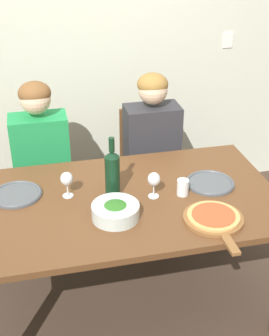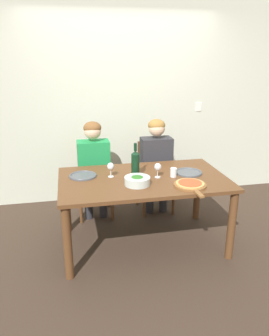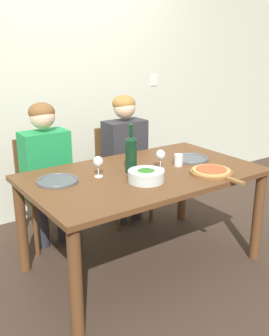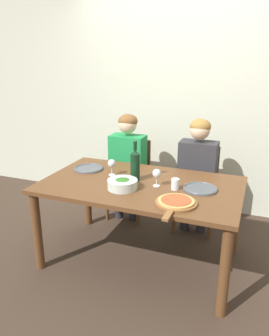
% 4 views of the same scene
% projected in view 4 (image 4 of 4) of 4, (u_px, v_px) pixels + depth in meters
% --- Properties ---
extents(ground_plane, '(40.00, 40.00, 0.00)m').
position_uv_depth(ground_plane, '(140.00, 259.00, 3.04)').
color(ground_plane, '#3D2D23').
extents(back_wall, '(10.00, 0.06, 2.70)m').
position_uv_depth(back_wall, '(181.00, 96.00, 3.80)').
color(back_wall, beige).
rests_on(back_wall, ground).
extents(dining_table, '(1.69, 1.00, 0.75)m').
position_uv_depth(dining_table, '(141.00, 194.00, 2.83)').
color(dining_table, brown).
rests_on(dining_table, ground).
extents(chair_left, '(0.42, 0.42, 0.88)m').
position_uv_depth(chair_left, '(131.00, 176.00, 3.79)').
color(chair_left, brown).
rests_on(chair_left, ground).
extents(chair_right, '(0.42, 0.42, 0.88)m').
position_uv_depth(chair_right, '(198.00, 185.00, 3.53)').
color(chair_right, brown).
rests_on(chair_right, ground).
extents(person_woman, '(0.47, 0.51, 1.20)m').
position_uv_depth(person_woman, '(127.00, 158.00, 3.62)').
color(person_woman, '#28282D').
rests_on(person_woman, ground).
extents(person_man, '(0.47, 0.51, 1.20)m').
position_uv_depth(person_man, '(197.00, 166.00, 3.35)').
color(person_man, '#28282D').
rests_on(person_man, ground).
extents(wine_bottle, '(0.08, 0.08, 0.35)m').
position_uv_depth(wine_bottle, '(135.00, 165.00, 2.82)').
color(wine_bottle, black).
rests_on(wine_bottle, dining_table).
extents(broccoli_bowl, '(0.25, 0.25, 0.08)m').
position_uv_depth(broccoli_bowl, '(122.00, 184.00, 2.67)').
color(broccoli_bowl, silver).
rests_on(broccoli_bowl, dining_table).
extents(dinner_plate_left, '(0.28, 0.28, 0.02)m').
position_uv_depth(dinner_plate_left, '(89.00, 168.00, 3.15)').
color(dinner_plate_left, '#4C5156').
rests_on(dinner_plate_left, dining_table).
extents(dinner_plate_right, '(0.28, 0.28, 0.02)m').
position_uv_depth(dinner_plate_right, '(200.00, 189.00, 2.66)').
color(dinner_plate_right, '#4C5156').
rests_on(dinner_plate_right, dining_table).
extents(pizza_on_board, '(0.31, 0.45, 0.04)m').
position_uv_depth(pizza_on_board, '(176.00, 202.00, 2.39)').
color(pizza_on_board, brown).
rests_on(pizza_on_board, dining_table).
extents(wine_glass_left, '(0.07, 0.07, 0.15)m').
position_uv_depth(wine_glass_left, '(112.00, 164.00, 2.96)').
color(wine_glass_left, silver).
rests_on(wine_glass_left, dining_table).
extents(wine_glass_right, '(0.07, 0.07, 0.15)m').
position_uv_depth(wine_glass_right, '(157.00, 174.00, 2.70)').
color(wine_glass_right, silver).
rests_on(wine_glass_right, dining_table).
extents(water_tumbler, '(0.07, 0.07, 0.09)m').
position_uv_depth(water_tumbler, '(175.00, 184.00, 2.65)').
color(water_tumbler, silver).
rests_on(water_tumbler, dining_table).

